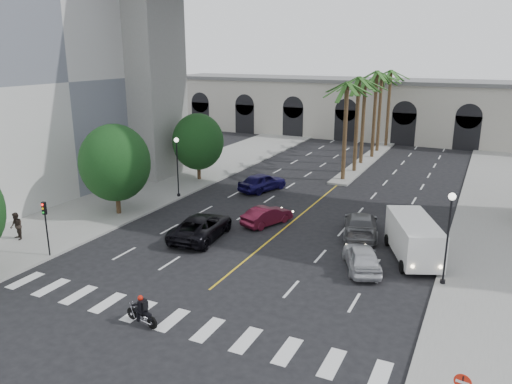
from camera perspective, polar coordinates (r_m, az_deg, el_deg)
name	(u,v)px	position (r m, az deg, el deg)	size (l,w,h in m)	color
ground	(189,306)	(26.26, -7.65, -12.82)	(140.00, 140.00, 0.00)	black
sidewalk_left	(139,195)	(45.80, -13.25, -0.32)	(8.00, 100.00, 0.15)	gray
median	(366,160)	(59.86, 12.51, 3.55)	(2.00, 24.00, 0.20)	gray
building_left	(1,76)	(50.64, -27.14, 11.70)	(16.50, 32.50, 20.60)	silver
pier_building	(396,109)	(75.68, 15.73, 9.07)	(71.00, 10.50, 8.50)	beige
palm_a	(347,88)	(48.97, 10.38, 11.63)	(3.20, 3.20, 10.30)	#47331E
palm_b	(359,82)	(52.78, 11.68, 12.16)	(3.20, 3.20, 10.60)	#47331E
palm_c	(365,85)	(56.76, 12.37, 11.90)	(3.20, 3.20, 10.10)	#47331E
palm_d	(377,76)	(60.54, 13.65, 12.76)	(3.20, 3.20, 10.90)	#47331E
palm_e	(382,78)	(64.52, 14.18, 12.49)	(3.20, 3.20, 10.40)	#47331E
palm_f	(391,75)	(68.37, 15.15, 12.82)	(3.20, 3.20, 10.70)	#47331E
street_tree_mid	(115,163)	(39.85, -15.81, 3.23)	(5.44, 5.44, 7.21)	#382616
street_tree_far	(198,142)	(49.35, -6.64, 5.73)	(5.04, 5.04, 6.68)	#382616
lamp_post_left_far	(177,162)	(43.71, -8.99, 3.40)	(0.40, 0.40, 5.35)	black
lamp_post_right	(448,231)	(28.72, 21.12, -4.18)	(0.40, 0.40, 5.35)	black
traffic_signal_far	(46,220)	(33.34, -22.92, -2.93)	(0.25, 0.18, 3.65)	black
motorcycle_rider	(142,311)	(24.80, -12.86, -13.17)	(2.04, 0.65, 1.49)	black
car_a	(362,257)	(30.35, 12.01, -7.31)	(1.82, 4.53, 1.54)	silver
car_b	(267,216)	(37.13, 1.27, -2.71)	(1.47, 4.21, 1.39)	#561123
car_c	(201,227)	(34.67, -6.27, -3.95)	(2.76, 5.98, 1.66)	black
car_d	(361,224)	(35.67, 11.87, -3.65)	(2.29, 5.63, 1.63)	slate
car_e	(262,182)	(45.94, 0.73, 1.16)	(1.99, 4.95, 1.69)	#130F46
cargo_van	(414,238)	(32.35, 17.58, -4.99)	(4.38, 6.39, 2.56)	white
pedestrian_b	(16,226)	(37.42, -25.70, -3.55)	(0.92, 0.72, 1.89)	black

